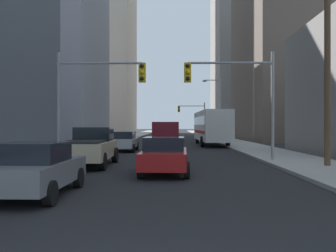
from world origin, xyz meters
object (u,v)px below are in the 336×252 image
(traffic_signal_far_right, at_px, (193,113))
(pickup_truck_beige, at_px, (90,147))
(city_bus, at_px, (211,126))
(sedan_silver, at_px, (124,141))
(traffic_signal_near_right, at_px, (233,87))
(sedan_grey, at_px, (35,169))
(cargo_van_maroon, at_px, (166,134))
(sedan_white, at_px, (170,135))
(traffic_signal_near_left, at_px, (97,87))
(sedan_red, at_px, (164,155))

(traffic_signal_far_right, bearing_deg, pickup_truck_beige, -99.16)
(city_bus, xyz_separation_m, sedan_silver, (-7.63, -8.87, -1.16))
(traffic_signal_near_right, bearing_deg, sedan_grey, -126.50)
(cargo_van_maroon, distance_m, sedan_grey, 19.75)
(sedan_grey, bearing_deg, sedan_white, 84.98)
(city_bus, xyz_separation_m, sedan_white, (-4.35, 11.38, -1.16))
(sedan_silver, bearing_deg, city_bus, 49.31)
(cargo_van_maroon, distance_m, traffic_signal_near_left, 10.81)
(traffic_signal_far_right, bearing_deg, sedan_grey, -97.64)
(cargo_van_maroon, distance_m, sedan_silver, 3.63)
(sedan_silver, distance_m, traffic_signal_near_right, 11.33)
(cargo_van_maroon, relative_size, traffic_signal_near_right, 0.87)
(traffic_signal_near_right, bearing_deg, sedan_red, -126.13)
(pickup_truck_beige, bearing_deg, sedan_white, 83.33)
(cargo_van_maroon, distance_m, traffic_signal_far_right, 34.64)
(sedan_red, height_order, traffic_signal_far_right, traffic_signal_far_right)
(traffic_signal_near_left, distance_m, traffic_signal_far_right, 44.74)
(cargo_van_maroon, relative_size, sedan_silver, 1.23)
(sedan_grey, distance_m, sedan_silver, 17.86)
(cargo_van_maroon, bearing_deg, traffic_signal_near_right, -68.46)
(city_bus, relative_size, cargo_van_maroon, 2.22)
(pickup_truck_beige, bearing_deg, traffic_signal_near_right, 14.73)
(city_bus, height_order, traffic_signal_near_right, traffic_signal_near_right)
(sedan_grey, xyz_separation_m, sedan_red, (3.53, 4.70, 0.00))
(cargo_van_maroon, relative_size, sedan_grey, 1.24)
(sedan_white, height_order, traffic_signal_far_right, traffic_signal_far_right)
(city_bus, xyz_separation_m, cargo_van_maroon, (-4.41, -7.26, -0.64))
(city_bus, height_order, sedan_white, city_bus)
(sedan_grey, xyz_separation_m, traffic_signal_near_left, (-0.30, 9.66, 3.32))
(city_bus, distance_m, sedan_grey, 27.84)
(city_bus, bearing_deg, sedan_white, 110.92)
(pickup_truck_beige, distance_m, sedan_white, 30.59)
(traffic_signal_near_right, relative_size, traffic_signal_far_right, 1.00)
(city_bus, relative_size, traffic_signal_far_right, 1.93)
(city_bus, xyz_separation_m, traffic_signal_far_right, (-0.48, 27.04, 2.16))
(sedan_red, xyz_separation_m, traffic_signal_near_right, (3.62, 4.96, 3.32))
(pickup_truck_beige, bearing_deg, traffic_signal_far_right, 80.84)
(sedan_silver, xyz_separation_m, sedan_white, (3.27, 20.25, 0.00))
(traffic_signal_near_right, bearing_deg, traffic_signal_far_right, 89.92)
(city_bus, height_order, sedan_grey, city_bus)
(traffic_signal_far_right, bearing_deg, traffic_signal_near_right, -90.08)
(city_bus, bearing_deg, traffic_signal_near_left, -115.10)
(sedan_silver, bearing_deg, sedan_white, 80.82)
(pickup_truck_beige, relative_size, traffic_signal_near_right, 0.91)
(sedan_white, xyz_separation_m, traffic_signal_far_right, (3.87, 15.65, 3.32))
(city_bus, height_order, cargo_van_maroon, city_bus)
(pickup_truck_beige, xyz_separation_m, sedan_red, (3.73, -3.03, -0.16))
(sedan_white, height_order, traffic_signal_near_left, traffic_signal_near_left)
(cargo_van_maroon, xyz_separation_m, traffic_signal_near_left, (-3.58, -9.80, 2.81))
(sedan_red, relative_size, traffic_signal_near_right, 0.71)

